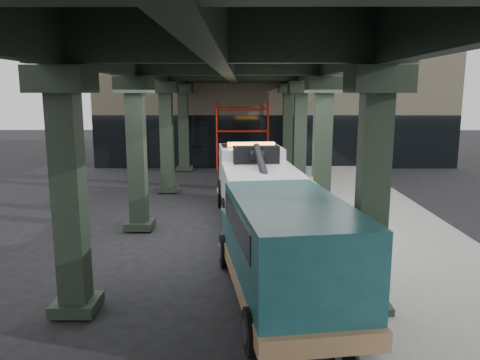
{
  "coord_description": "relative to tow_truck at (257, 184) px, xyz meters",
  "views": [
    {
      "loc": [
        0.05,
        -13.03,
        4.5
      ],
      "look_at": [
        -0.05,
        1.99,
        1.7
      ],
      "focal_mm": 35.0,
      "sensor_mm": 36.0,
      "label": 1
    }
  ],
  "objects": [
    {
      "name": "building",
      "position": [
        1.46,
        16.98,
        2.65
      ],
      "size": [
        22.0,
        10.0,
        8.0
      ],
      "primitive_type": "cube",
      "color": "#C6B793",
      "rests_on": "ground"
    },
    {
      "name": "ground",
      "position": [
        -0.54,
        -3.02,
        -1.35
      ],
      "size": [
        90.0,
        90.0,
        0.0
      ],
      "primitive_type": "plane",
      "color": "black",
      "rests_on": "ground"
    },
    {
      "name": "scaffolding",
      "position": [
        -0.54,
        11.62,
        0.75
      ],
      "size": [
        3.08,
        0.88,
        4.0
      ],
      "color": "red",
      "rests_on": "ground"
    },
    {
      "name": "viaduct",
      "position": [
        -0.94,
        -1.02,
        4.11
      ],
      "size": [
        7.4,
        32.0,
        6.4
      ],
      "color": "black",
      "rests_on": "ground"
    },
    {
      "name": "lane_stripe",
      "position": [
        1.16,
        -1.02,
        -1.35
      ],
      "size": [
        0.12,
        38.0,
        0.01
      ],
      "primitive_type": "cube",
      "color": "silver",
      "rests_on": "ground"
    },
    {
      "name": "towed_van",
      "position": [
        0.42,
        -6.57,
        -0.08
      ],
      "size": [
        3.06,
        6.09,
        2.36
      ],
      "rotation": [
        0.0,
        0.0,
        0.15
      ],
      "color": "#10383C",
      "rests_on": "ground"
    },
    {
      "name": "tow_truck",
      "position": [
        0.0,
        0.0,
        0.0
      ],
      "size": [
        3.16,
        8.65,
        2.78
      ],
      "rotation": [
        0.0,
        0.0,
        0.1
      ],
      "color": "black",
      "rests_on": "ground"
    },
    {
      "name": "sidewalk",
      "position": [
        3.96,
        -1.02,
        -1.28
      ],
      "size": [
        5.0,
        40.0,
        0.15
      ],
      "primitive_type": "cube",
      "color": "gray",
      "rests_on": "ground"
    }
  ]
}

